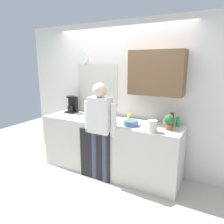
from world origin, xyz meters
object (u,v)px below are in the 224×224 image
(bottle_amber_beer, at_px, (111,116))
(bottle_green_wine, at_px, (89,112))
(mixing_bowl, at_px, (131,123))
(potted_plant, at_px, (169,121))
(person_at_sink, at_px, (100,125))
(cup_white_mug, at_px, (165,122))
(coffee_maker, at_px, (72,105))
(dish_soap, at_px, (178,121))
(cup_yellow_cup, at_px, (129,117))
(bottle_red_vinegar, at_px, (172,120))
(storage_canister, at_px, (152,126))

(bottle_amber_beer, distance_m, bottle_green_wine, 0.40)
(bottle_green_wine, relative_size, mixing_bowl, 1.36)
(potted_plant, distance_m, person_at_sink, 1.05)
(cup_white_mug, height_order, potted_plant, potted_plant)
(coffee_maker, bearing_deg, cup_white_mug, 0.01)
(coffee_maker, xyz_separation_m, bottle_amber_beer, (1.03, -0.30, -0.03))
(cup_white_mug, xyz_separation_m, dish_soap, (0.18, 0.01, 0.03))
(coffee_maker, height_order, cup_white_mug, coffee_maker)
(potted_plant, bearing_deg, cup_white_mug, 116.04)
(bottle_amber_beer, bearing_deg, bottle_green_wine, -174.24)
(cup_yellow_cup, bearing_deg, person_at_sink, -115.69)
(mixing_bowl, bearing_deg, bottle_red_vinegar, 22.59)
(storage_canister, bearing_deg, coffee_maker, 166.39)
(bottle_red_vinegar, height_order, cup_yellow_cup, bottle_red_vinegar)
(cup_white_mug, height_order, storage_canister, storage_canister)
(cup_white_mug, distance_m, potted_plant, 0.26)
(bottle_green_wine, xyz_separation_m, storage_canister, (1.13, -0.09, -0.06))
(bottle_red_vinegar, xyz_separation_m, dish_soap, (0.08, 0.06, -0.03))
(cup_white_mug, bearing_deg, storage_canister, -100.34)
(bottle_amber_beer, bearing_deg, mixing_bowl, 2.30)
(cup_white_mug, relative_size, dish_soap, 0.53)
(mixing_bowl, bearing_deg, dish_soap, 24.82)
(cup_yellow_cup, bearing_deg, dish_soap, -2.48)
(mixing_bowl, bearing_deg, cup_white_mug, 31.60)
(cup_white_mug, distance_m, mixing_bowl, 0.54)
(bottle_green_wine, height_order, dish_soap, bottle_green_wine)
(bottle_green_wine, distance_m, dish_soap, 1.44)
(bottle_green_wine, relative_size, dish_soap, 1.67)
(bottle_red_vinegar, xyz_separation_m, potted_plant, (0.00, -0.17, 0.02))
(cup_yellow_cup, xyz_separation_m, mixing_bowl, (0.18, -0.33, -0.00))
(bottle_red_vinegar, bearing_deg, potted_plant, -89.16)
(bottle_green_wine, distance_m, cup_white_mug, 1.26)
(coffee_maker, height_order, person_at_sink, person_at_sink)
(bottle_red_vinegar, bearing_deg, coffee_maker, 178.58)
(bottle_green_wine, bearing_deg, mixing_bowl, 4.15)
(person_at_sink, bearing_deg, storage_canister, -6.72)
(potted_plant, relative_size, dish_soap, 1.28)
(person_at_sink, bearing_deg, cup_yellow_cup, 53.28)
(bottle_red_vinegar, bearing_deg, cup_yellow_cup, 172.44)
(cup_yellow_cup, relative_size, dish_soap, 0.47)
(bottle_amber_beer, xyz_separation_m, person_at_sink, (-0.09, -0.19, -0.11))
(storage_canister, bearing_deg, mixing_bowl, 159.60)
(cup_white_mug, bearing_deg, bottle_green_wine, -164.38)
(bottle_amber_beer, height_order, person_at_sink, person_at_sink)
(coffee_maker, height_order, bottle_red_vinegar, coffee_maker)
(bottle_green_wine, height_order, cup_white_mug, bottle_green_wine)
(coffee_maker, distance_m, dish_soap, 2.03)
(person_at_sink, bearing_deg, bottle_amber_beer, 54.40)
(coffee_maker, xyz_separation_m, potted_plant, (1.95, -0.22, -0.01))
(person_at_sink, bearing_deg, cup_white_mug, 17.52)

